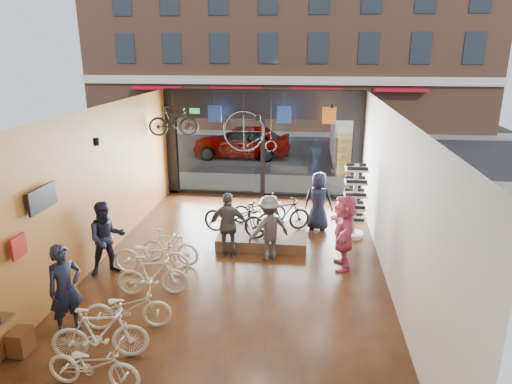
% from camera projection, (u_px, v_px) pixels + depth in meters
% --- Properties ---
extents(ground_plane, '(7.00, 12.00, 0.04)m').
position_uv_depth(ground_plane, '(238.00, 270.00, 11.10)').
color(ground_plane, black).
rests_on(ground_plane, ground).
extents(ceiling, '(7.00, 12.00, 0.04)m').
position_uv_depth(ceiling, '(236.00, 111.00, 9.95)').
color(ceiling, black).
rests_on(ceiling, ground).
extents(wall_left, '(0.04, 12.00, 3.80)m').
position_uv_depth(wall_left, '(91.00, 190.00, 10.91)').
color(wall_left, '#B0782F').
rests_on(wall_left, ground).
extents(wall_right, '(0.04, 12.00, 3.80)m').
position_uv_depth(wall_right, '(393.00, 200.00, 10.14)').
color(wall_right, beige).
rests_on(wall_right, ground).
extents(wall_back, '(7.00, 0.04, 3.80)m').
position_uv_depth(wall_back, '(149.00, 366.00, 4.82)').
color(wall_back, beige).
rests_on(wall_back, ground).
extents(storefront, '(7.00, 0.26, 3.80)m').
position_uv_depth(storefront, '(263.00, 144.00, 16.22)').
color(storefront, black).
rests_on(storefront, ground).
extents(exit_sign, '(0.35, 0.06, 0.18)m').
position_uv_depth(exit_sign, '(195.00, 111.00, 16.02)').
color(exit_sign, '#198C26').
rests_on(exit_sign, storefront).
extents(street_road, '(30.00, 18.00, 0.02)m').
position_uv_depth(street_road, '(279.00, 146.00, 25.32)').
color(street_road, black).
rests_on(street_road, ground).
extents(sidewalk_near, '(30.00, 2.40, 0.12)m').
position_uv_depth(sidewalk_near, '(266.00, 184.00, 17.90)').
color(sidewalk_near, slate).
rests_on(sidewalk_near, ground).
extents(sidewalk_far, '(30.00, 2.00, 0.12)m').
position_uv_depth(sidewalk_far, '(283.00, 132.00, 29.09)').
color(sidewalk_far, slate).
rests_on(sidewalk_far, ground).
extents(opposite_building, '(26.00, 5.00, 14.00)m').
position_uv_depth(opposite_building, '(287.00, 19.00, 29.39)').
color(opposite_building, brown).
rests_on(opposite_building, ground).
extents(street_car, '(4.77, 1.92, 1.62)m').
position_uv_depth(street_car, '(242.00, 141.00, 22.41)').
color(street_car, gray).
rests_on(street_car, street_road).
extents(box_truck, '(2.03, 6.08, 2.39)m').
position_uv_depth(box_truck, '(356.00, 139.00, 20.75)').
color(box_truck, silver).
rests_on(box_truck, street_road).
extents(floor_bike_0, '(1.58, 0.65, 0.81)m').
position_uv_depth(floor_bike_0, '(93.00, 365.00, 7.10)').
color(floor_bike_0, beige).
rests_on(floor_bike_0, ground_plane).
extents(floor_bike_1, '(1.70, 0.80, 0.99)m').
position_uv_depth(floor_bike_1, '(100.00, 333.00, 7.74)').
color(floor_bike_1, beige).
rests_on(floor_bike_1, ground_plane).
extents(floor_bike_2, '(1.72, 0.90, 0.86)m').
position_uv_depth(floor_bike_2, '(128.00, 308.00, 8.62)').
color(floor_bike_2, beige).
rests_on(floor_bike_2, ground_plane).
extents(floor_bike_3, '(1.57, 0.66, 0.92)m').
position_uv_depth(floor_bike_3, '(152.00, 275.00, 9.81)').
color(floor_bike_3, beige).
rests_on(floor_bike_3, ground_plane).
extents(floor_bike_4, '(1.87, 0.70, 0.97)m').
position_uv_depth(floor_bike_4, '(151.00, 256.00, 10.68)').
color(floor_bike_4, beige).
rests_on(floor_bike_4, ground_plane).
extents(floor_bike_5, '(1.54, 0.63, 0.90)m').
position_uv_depth(floor_bike_5, '(170.00, 247.00, 11.25)').
color(floor_bike_5, beige).
rests_on(floor_bike_5, ground_plane).
extents(display_platform, '(2.40, 1.80, 0.30)m').
position_uv_depth(display_platform, '(263.00, 235.00, 12.71)').
color(display_platform, '#49341D').
rests_on(display_platform, ground_plane).
extents(display_bike_left, '(1.96, 1.18, 0.97)m').
position_uv_depth(display_bike_left, '(235.00, 218.00, 12.24)').
color(display_bike_left, black).
rests_on(display_bike_left, display_platform).
extents(display_bike_mid, '(1.60, 1.05, 0.94)m').
position_uv_depth(display_bike_mid, '(283.00, 215.00, 12.48)').
color(display_bike_mid, black).
rests_on(display_bike_mid, display_platform).
extents(display_bike_right, '(1.65, 0.82, 0.83)m').
position_uv_depth(display_bike_right, '(259.00, 209.00, 13.14)').
color(display_bike_right, black).
rests_on(display_bike_right, display_platform).
extents(customer_0, '(0.72, 0.76, 1.75)m').
position_uv_depth(customer_0, '(65.00, 289.00, 8.41)').
color(customer_0, '#161C33').
rests_on(customer_0, ground_plane).
extents(customer_1, '(1.10, 1.04, 1.79)m').
position_uv_depth(customer_1, '(107.00, 238.00, 10.64)').
color(customer_1, '#161C33').
rests_on(customer_1, ground_plane).
extents(customer_2, '(1.04, 0.49, 1.72)m').
position_uv_depth(customer_2, '(229.00, 226.00, 11.50)').
color(customer_2, '#3F3F44').
rests_on(customer_2, ground_plane).
extents(customer_3, '(1.26, 1.10, 1.69)m').
position_uv_depth(customer_3, '(269.00, 228.00, 11.37)').
color(customer_3, '#3F3F44').
rests_on(customer_3, ground_plane).
extents(customer_4, '(0.94, 0.71, 1.74)m').
position_uv_depth(customer_4, '(318.00, 201.00, 13.32)').
color(customer_4, '#161C33').
rests_on(customer_4, ground_plane).
extents(customer_5, '(0.61, 1.74, 1.85)m').
position_uv_depth(customer_5, '(344.00, 232.00, 10.93)').
color(customer_5, '#CC4C72').
rests_on(customer_5, ground_plane).
extents(sunglasses_rack, '(0.76, 0.68, 2.12)m').
position_uv_depth(sunglasses_rack, '(355.00, 201.00, 12.73)').
color(sunglasses_rack, white).
rests_on(sunglasses_rack, ground_plane).
extents(wall_merch, '(0.40, 2.40, 2.60)m').
position_uv_depth(wall_merch, '(9.00, 283.00, 7.75)').
color(wall_merch, navy).
rests_on(wall_merch, wall_left).
extents(penny_farthing, '(1.70, 0.06, 1.36)m').
position_uv_depth(penny_farthing, '(252.00, 133.00, 14.93)').
color(penny_farthing, black).
rests_on(penny_farthing, ceiling).
extents(hung_bike, '(1.63, 0.71, 0.95)m').
position_uv_depth(hung_bike, '(173.00, 121.00, 14.50)').
color(hung_bike, black).
rests_on(hung_bike, ceiling).
extents(jersey_left, '(0.45, 0.03, 0.55)m').
position_uv_depth(jersey_left, '(215.00, 114.00, 15.28)').
color(jersey_left, '#1E3F99').
rests_on(jersey_left, ceiling).
extents(jersey_mid, '(0.45, 0.03, 0.55)m').
position_uv_depth(jersey_mid, '(284.00, 115.00, 15.03)').
color(jersey_mid, '#1E3F99').
rests_on(jersey_mid, ceiling).
extents(jersey_right, '(0.45, 0.03, 0.55)m').
position_uv_depth(jersey_right, '(329.00, 116.00, 14.87)').
color(jersey_right, '#CC5919').
rests_on(jersey_right, ceiling).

